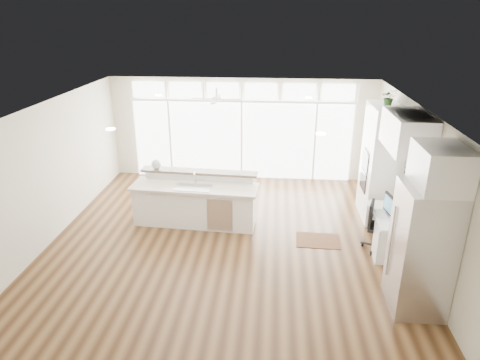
{
  "coord_description": "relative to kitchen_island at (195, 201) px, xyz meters",
  "views": [
    {
      "loc": [
        0.88,
        -7.08,
        4.3
      ],
      "look_at": [
        0.23,
        0.6,
        1.24
      ],
      "focal_mm": 32.0,
      "sensor_mm": 36.0,
      "label": 1
    }
  ],
  "objects": [
    {
      "name": "floor",
      "position": [
        0.77,
        -1.1,
        -0.54
      ],
      "size": [
        7.0,
        8.0,
        0.02
      ],
      "primitive_type": "cube",
      "color": "#3E2513",
      "rests_on": "ground"
    },
    {
      "name": "ceiling",
      "position": [
        0.77,
        -1.1,
        2.17
      ],
      "size": [
        7.0,
        8.0,
        0.02
      ],
      "primitive_type": "cube",
      "color": "silver",
      "rests_on": "wall_back"
    },
    {
      "name": "wall_back",
      "position": [
        0.77,
        2.9,
        0.82
      ],
      "size": [
        7.0,
        0.04,
        2.7
      ],
      "primitive_type": "cube",
      "color": "beige",
      "rests_on": "floor"
    },
    {
      "name": "wall_front",
      "position": [
        0.77,
        -5.1,
        0.82
      ],
      "size": [
        7.0,
        0.04,
        2.7
      ],
      "primitive_type": "cube",
      "color": "beige",
      "rests_on": "floor"
    },
    {
      "name": "wall_left",
      "position": [
        -2.73,
        -1.1,
        0.82
      ],
      "size": [
        0.04,
        8.0,
        2.7
      ],
      "primitive_type": "cube",
      "color": "beige",
      "rests_on": "floor"
    },
    {
      "name": "wall_right",
      "position": [
        4.27,
        -1.1,
        0.82
      ],
      "size": [
        0.04,
        8.0,
        2.7
      ],
      "primitive_type": "cube",
      "color": "beige",
      "rests_on": "floor"
    },
    {
      "name": "glass_wall",
      "position": [
        0.77,
        2.84,
        0.52
      ],
      "size": [
        5.8,
        0.06,
        2.08
      ],
      "primitive_type": "cube",
      "color": "white",
      "rests_on": "wall_back"
    },
    {
      "name": "transom_row",
      "position": [
        0.77,
        2.84,
        1.85
      ],
      "size": [
        5.9,
        0.06,
        0.4
      ],
      "primitive_type": "cube",
      "color": "white",
      "rests_on": "wall_back"
    },
    {
      "name": "desk_window",
      "position": [
        4.23,
        -0.8,
        1.02
      ],
      "size": [
        0.04,
        0.85,
        0.85
      ],
      "primitive_type": "cube",
      "color": "white",
      "rests_on": "wall_right"
    },
    {
      "name": "ceiling_fan",
      "position": [
        0.27,
        1.7,
        1.95
      ],
      "size": [
        1.16,
        1.16,
        0.32
      ],
      "primitive_type": "cube",
      "color": "white",
      "rests_on": "ceiling"
    },
    {
      "name": "recessed_lights",
      "position": [
        0.77,
        -0.9,
        2.15
      ],
      "size": [
        3.4,
        3.0,
        0.02
      ],
      "primitive_type": "cube",
      "color": "white",
      "rests_on": "ceiling"
    },
    {
      "name": "oven_cabinet",
      "position": [
        3.94,
        0.7,
        0.72
      ],
      "size": [
        0.64,
        1.2,
        2.5
      ],
      "primitive_type": "cube",
      "color": "white",
      "rests_on": "floor"
    },
    {
      "name": "desk_nook",
      "position": [
        3.9,
        -0.8,
        -0.15
      ],
      "size": [
        0.72,
        1.3,
        0.76
      ],
      "primitive_type": "cube",
      "color": "white",
      "rests_on": "floor"
    },
    {
      "name": "upper_cabinets",
      "position": [
        3.94,
        -0.8,
        1.82
      ],
      "size": [
        0.64,
        1.3,
        0.64
      ],
      "primitive_type": "cube",
      "color": "white",
      "rests_on": "wall_right"
    },
    {
      "name": "refrigerator",
      "position": [
        3.88,
        -2.45,
        0.47
      ],
      "size": [
        0.76,
        0.9,
        2.0
      ],
      "primitive_type": "cube",
      "color": "silver",
      "rests_on": "floor"
    },
    {
      "name": "fridge_cabinet",
      "position": [
        3.94,
        -2.45,
        1.77
      ],
      "size": [
        0.64,
        0.9,
        0.6
      ],
      "primitive_type": "cube",
      "color": "white",
      "rests_on": "wall_right"
    },
    {
      "name": "framed_photos",
      "position": [
        4.23,
        -0.18,
        0.87
      ],
      "size": [
        0.06,
        0.22,
        0.8
      ],
      "primitive_type": "cube",
      "color": "black",
      "rests_on": "wall_right"
    },
    {
      "name": "kitchen_island",
      "position": [
        0.0,
        0.0,
        0.0
      ],
      "size": [
        2.73,
        1.18,
        1.06
      ],
      "primitive_type": "cube",
      "rotation": [
        0.0,
        0.0,
        -0.07
      ],
      "color": "white",
      "rests_on": "floor"
    },
    {
      "name": "rug",
      "position": [
        2.58,
        -0.55,
        -0.52
      ],
      "size": [
        0.89,
        0.66,
        0.01
      ],
      "primitive_type": "cube",
      "rotation": [
        0.0,
        0.0,
        -0.04
      ],
      "color": "#391F12",
      "rests_on": "floor"
    },
    {
      "name": "office_chair",
      "position": [
        3.71,
        -0.79,
        -0.05
      ],
      "size": [
        0.61,
        0.59,
        0.95
      ],
      "primitive_type": "cube",
      "rotation": [
        0.0,
        0.0,
        -0.32
      ],
      "color": "black",
      "rests_on": "floor"
    },
    {
      "name": "fishbowl",
      "position": [
        -0.92,
        0.46,
        0.64
      ],
      "size": [
        0.23,
        0.23,
        0.21
      ],
      "primitive_type": "sphere",
      "rotation": [
        0.0,
        0.0,
        0.06
      ],
      "color": "silver",
      "rests_on": "kitchen_island"
    },
    {
      "name": "monitor",
      "position": [
        3.82,
        -0.8,
        0.43
      ],
      "size": [
        0.15,
        0.48,
        0.4
      ],
      "primitive_type": "cube",
      "rotation": [
        0.0,
        0.0,
        0.16
      ],
      "color": "black",
      "rests_on": "desk_nook"
    },
    {
      "name": "keyboard",
      "position": [
        3.65,
        -0.8,
        0.24
      ],
      "size": [
        0.12,
        0.32,
        0.02
      ],
      "primitive_type": "cube",
      "rotation": [
        0.0,
        0.0,
        -0.01
      ],
      "color": "white",
      "rests_on": "desk_nook"
    },
    {
      "name": "potted_plant",
      "position": [
        3.94,
        0.7,
        2.1
      ],
      "size": [
        0.33,
        0.36,
        0.26
      ],
      "primitive_type": "imported",
      "rotation": [
        0.0,
        0.0,
        -0.09
      ],
      "color": "#32622A",
      "rests_on": "oven_cabinet"
    }
  ]
}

